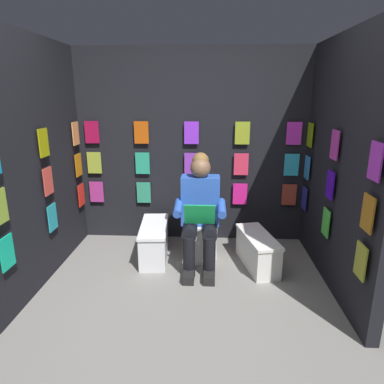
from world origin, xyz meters
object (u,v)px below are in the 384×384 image
person_reading (200,211)px  comic_longbox_far (257,250)px  toilet (200,228)px  comic_longbox_near (154,241)px

person_reading → comic_longbox_far: size_ratio=1.57×
toilet → comic_longbox_near: toilet is taller
person_reading → comic_longbox_near: size_ratio=1.53×
toilet → person_reading: 0.35m
toilet → comic_longbox_far: bearing=158.3°
comic_longbox_near → toilet: bearing=-175.1°
toilet → comic_longbox_near: size_ratio=0.99×
toilet → person_reading: bearing=90.0°
person_reading → comic_longbox_far: 0.74m
comic_longbox_far → toilet: bearing=-34.3°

